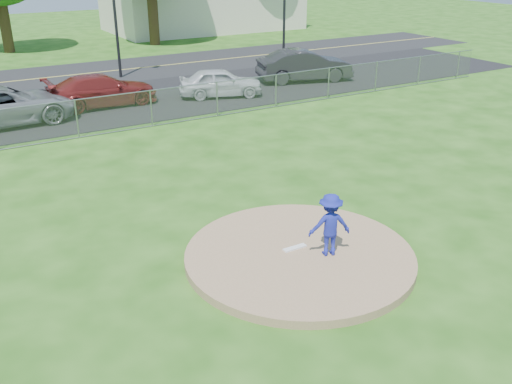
{
  "coord_description": "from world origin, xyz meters",
  "views": [
    {
      "loc": [
        -6.88,
        -9.56,
        6.81
      ],
      "look_at": [
        0.0,
        2.0,
        1.0
      ],
      "focal_mm": 40.0,
      "sensor_mm": 36.0,
      "label": 1
    }
  ],
  "objects_px": {
    "parked_car_darkred": "(102,90)",
    "parked_car_charcoal": "(305,65)",
    "commercial_building": "(203,4)",
    "parked_car_gray": "(3,106)",
    "traffic_signal_right": "(288,5)",
    "parked_car_pearl": "(221,82)",
    "pitcher": "(330,225)"
  },
  "relations": [
    {
      "from": "traffic_signal_right",
      "to": "parked_car_pearl",
      "type": "height_order",
      "value": "traffic_signal_right"
    },
    {
      "from": "traffic_signal_right",
      "to": "pitcher",
      "type": "relative_size",
      "value": 3.71
    },
    {
      "from": "parked_car_darkred",
      "to": "parked_car_pearl",
      "type": "xyz_separation_m",
      "value": [
        5.52,
        -1.18,
        -0.04
      ]
    },
    {
      "from": "parked_car_pearl",
      "to": "commercial_building",
      "type": "bearing_deg",
      "value": -4.61
    },
    {
      "from": "commercial_building",
      "to": "traffic_signal_right",
      "type": "height_order",
      "value": "traffic_signal_right"
    },
    {
      "from": "traffic_signal_right",
      "to": "parked_car_darkred",
      "type": "xyz_separation_m",
      "value": [
        -13.98,
        -5.73,
        -2.62
      ]
    },
    {
      "from": "pitcher",
      "to": "commercial_building",
      "type": "bearing_deg",
      "value": -91.33
    },
    {
      "from": "parked_car_charcoal",
      "to": "parked_car_darkred",
      "type": "bearing_deg",
      "value": 103.91
    },
    {
      "from": "commercial_building",
      "to": "parked_car_gray",
      "type": "height_order",
      "value": "commercial_building"
    },
    {
      "from": "parked_car_darkred",
      "to": "parked_car_charcoal",
      "type": "height_order",
      "value": "parked_car_charcoal"
    },
    {
      "from": "traffic_signal_right",
      "to": "parked_car_pearl",
      "type": "distance_m",
      "value": 11.24
    },
    {
      "from": "parked_car_pearl",
      "to": "pitcher",
      "type": "bearing_deg",
      "value": -179.23
    },
    {
      "from": "pitcher",
      "to": "parked_car_gray",
      "type": "height_order",
      "value": "pitcher"
    },
    {
      "from": "commercial_building",
      "to": "parked_car_gray",
      "type": "relative_size",
      "value": 2.87
    },
    {
      "from": "commercial_building",
      "to": "parked_car_charcoal",
      "type": "height_order",
      "value": "commercial_building"
    },
    {
      "from": "pitcher",
      "to": "parked_car_pearl",
      "type": "distance_m",
      "value": 16.36
    },
    {
      "from": "traffic_signal_right",
      "to": "parked_car_charcoal",
      "type": "xyz_separation_m",
      "value": [
        -2.89,
        -6.12,
        -2.51
      ]
    },
    {
      "from": "parked_car_gray",
      "to": "parked_car_charcoal",
      "type": "xyz_separation_m",
      "value": [
        15.45,
        0.51,
        0.05
      ]
    },
    {
      "from": "traffic_signal_right",
      "to": "pitcher",
      "type": "distance_m",
      "value": 26.36
    },
    {
      "from": "traffic_signal_right",
      "to": "pitcher",
      "type": "xyz_separation_m",
      "value": [
        -13.7,
        -22.4,
        -2.41
      ]
    },
    {
      "from": "parked_car_gray",
      "to": "parked_car_darkred",
      "type": "relative_size",
      "value": 1.14
    },
    {
      "from": "parked_car_gray",
      "to": "parked_car_pearl",
      "type": "xyz_separation_m",
      "value": [
        9.89,
        -0.27,
        -0.1
      ]
    },
    {
      "from": "parked_car_pearl",
      "to": "parked_car_charcoal",
      "type": "height_order",
      "value": "parked_car_charcoal"
    },
    {
      "from": "parked_car_gray",
      "to": "parked_car_darkred",
      "type": "xyz_separation_m",
      "value": [
        4.37,
        0.91,
        -0.06
      ]
    },
    {
      "from": "parked_car_pearl",
      "to": "parked_car_charcoal",
      "type": "xyz_separation_m",
      "value": [
        5.56,
        0.78,
        0.15
      ]
    },
    {
      "from": "traffic_signal_right",
      "to": "parked_car_pearl",
      "type": "relative_size",
      "value": 1.39
    },
    {
      "from": "parked_car_gray",
      "to": "parked_car_charcoal",
      "type": "relative_size",
      "value": 1.12
    },
    {
      "from": "commercial_building",
      "to": "traffic_signal_right",
      "type": "xyz_separation_m",
      "value": [
        -1.76,
        -16.0,
        1.2
      ]
    },
    {
      "from": "commercial_building",
      "to": "parked_car_darkred",
      "type": "height_order",
      "value": "commercial_building"
    },
    {
      "from": "commercial_building",
      "to": "pitcher",
      "type": "height_order",
      "value": "commercial_building"
    },
    {
      "from": "pitcher",
      "to": "parked_car_gray",
      "type": "relative_size",
      "value": 0.26
    },
    {
      "from": "parked_car_darkred",
      "to": "parked_car_gray",
      "type": "bearing_deg",
      "value": 101.36
    }
  ]
}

